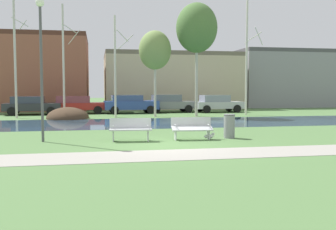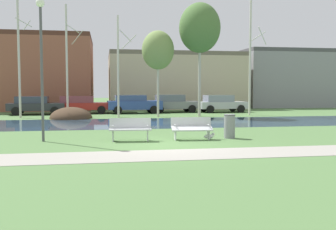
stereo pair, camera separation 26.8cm
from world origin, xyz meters
TOP-DOWN VIEW (x-y plane):
  - ground_plane at (0.00, 10.00)m, footprint 120.00×120.00m
  - paved_path_strip at (0.00, -2.05)m, footprint 60.00×1.90m
  - river_band at (0.00, 8.76)m, footprint 80.00×6.69m
  - soil_mound at (-4.40, 13.14)m, footprint 2.82×3.36m
  - bench_left at (-1.20, 1.24)m, footprint 1.63×0.67m
  - bench_right at (1.21, 1.24)m, footprint 1.63×0.66m
  - trash_bin at (2.82, 1.40)m, footprint 0.47×0.47m
  - seagull at (1.90, 1.13)m, footprint 0.47×0.18m
  - streetlamp at (-4.47, 1.65)m, footprint 0.32×0.32m
  - birch_far_left at (-7.83, 13.99)m, footprint 1.01×1.76m
  - birch_left at (-4.68, 14.11)m, footprint 1.23×2.04m
  - birch_center_left at (-1.16, 13.42)m, footprint 1.36×2.21m
  - birch_center at (1.61, 13.53)m, footprint 2.28×2.28m
  - birch_center_right at (4.59, 13.34)m, footprint 2.95×2.95m
  - birch_right at (8.73, 14.11)m, footprint 1.30×2.36m
  - parked_van_nearest_dark at (-7.41, 17.33)m, footprint 4.29×2.26m
  - parked_sedan_second_red at (-4.08, 17.97)m, footprint 4.68×2.18m
  - parked_hatch_third_blue at (0.19, 17.70)m, footprint 4.43×2.25m
  - parked_wagon_fourth_grey at (3.53, 18.35)m, footprint 4.23×2.12m
  - parked_suv_fifth_silver at (7.59, 17.75)m, footprint 4.15×2.17m
  - building_brick_low at (-8.95, 25.30)m, footprint 11.23×9.15m
  - building_beige_block at (5.00, 26.40)m, footprint 13.31×9.52m
  - building_grey_warehouse at (21.32, 27.05)m, footprint 17.47×8.13m

SIDE VIEW (x-z plane):
  - ground_plane at x=0.00m, z-range 0.00..0.00m
  - soil_mound at x=-4.40m, z-range -0.76..0.76m
  - river_band at x=0.00m, z-range 0.00..0.01m
  - paved_path_strip at x=0.00m, z-range 0.00..0.01m
  - seagull at x=1.90m, z-range 0.00..0.27m
  - bench_left at x=-1.20m, z-range 0.04..0.91m
  - bench_right at x=1.21m, z-range 0.04..0.91m
  - trash_bin at x=2.82m, z-range 0.02..0.99m
  - parked_sedan_second_red at x=-4.08m, z-range 0.05..1.45m
  - parked_van_nearest_dark at x=-7.41m, z-range 0.05..1.46m
  - parked_suv_fifth_silver at x=7.59m, z-range 0.04..1.49m
  - parked_wagon_fourth_grey at x=3.53m, z-range 0.04..1.52m
  - parked_hatch_third_blue at x=0.19m, z-range 0.05..1.52m
  - building_beige_block at x=5.00m, z-range 0.00..5.56m
  - building_grey_warehouse at x=21.32m, z-range 0.00..6.18m
  - building_brick_low at x=-8.95m, z-range 0.00..6.96m
  - streetlamp at x=-4.47m, z-range 0.90..6.23m
  - birch_center_left at x=-1.16m, z-range 0.10..7.14m
  - birch_left at x=-4.68m, z-range 0.09..7.89m
  - birch_right at x=8.73m, z-range 0.07..9.04m
  - birch_center at x=1.61m, z-range 1.65..7.74m
  - birch_far_left at x=-7.83m, z-range 0.05..9.46m
  - birch_center_right at x=4.59m, z-range 2.25..10.35m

